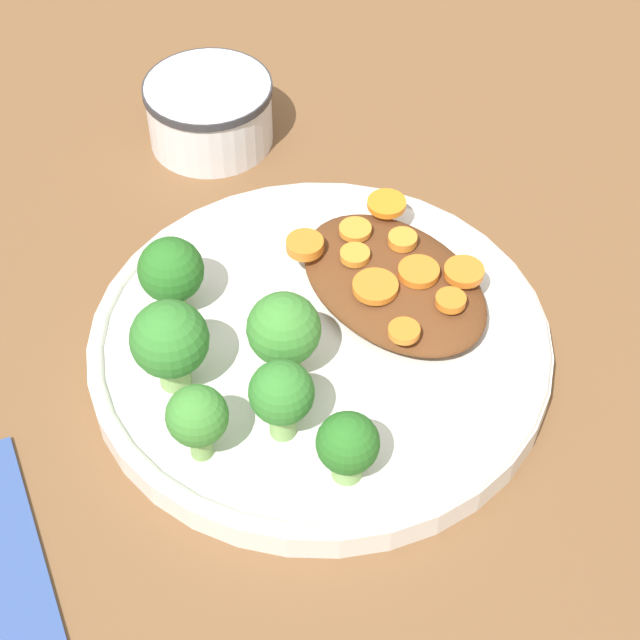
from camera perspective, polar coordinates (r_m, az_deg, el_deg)
The scene contains 20 objects.
ground_plane at distance 0.66m, azimuth 0.00°, elevation -1.95°, with size 4.00×4.00×0.00m, color brown.
plate at distance 0.65m, azimuth 0.00°, elevation -1.25°, with size 0.28×0.28×0.02m.
dip_bowl at distance 0.80m, azimuth -5.92°, elevation 11.12°, with size 0.09×0.09×0.05m.
stew_mound at distance 0.66m, azimuth 4.06°, elevation 1.93°, with size 0.14×0.09×0.02m, color #5B3319.
broccoli_floret_0 at distance 0.60m, azimuth -8.01°, elevation -1.15°, with size 0.04×0.04×0.06m.
broccoli_floret_1 at distance 0.60m, azimuth -1.94°, elevation -0.64°, with size 0.04×0.04×0.06m.
broccoli_floret_2 at distance 0.57m, azimuth -6.56°, elevation -5.22°, with size 0.03×0.03×0.05m.
broccoli_floret_3 at distance 0.64m, azimuth -7.95°, elevation 2.58°, with size 0.04×0.04×0.05m.
broccoli_floret_4 at distance 0.57m, azimuth -2.06°, elevation -4.04°, with size 0.04×0.04×0.05m.
broccoli_floret_5 at distance 0.56m, azimuth 1.49°, elevation -6.71°, with size 0.03×0.03×0.05m.
carrot_slice_0 at distance 0.62m, azimuth 4.51°, elevation -0.59°, with size 0.02×0.02×0.00m, color orange.
carrot_slice_1 at distance 0.65m, azimuth 5.29°, elevation 2.58°, with size 0.03×0.03×0.01m, color orange.
carrot_slice_2 at distance 0.68m, azimuth 1.89°, elevation 4.84°, with size 0.02×0.02×0.00m, color orange.
carrot_slice_3 at distance 0.65m, azimuth 7.69°, elevation 2.57°, with size 0.02×0.02×0.00m, color orange.
carrot_slice_4 at distance 0.64m, azimuth 2.97°, elevation 1.79°, with size 0.03×0.03×0.00m, color orange.
carrot_slice_5 at distance 0.66m, azimuth 1.88°, elevation 3.49°, with size 0.02×0.02×0.00m, color orange.
carrot_slice_6 at distance 0.66m, azimuth -0.82°, elevation 4.03°, with size 0.02×0.02×0.01m, color orange.
carrot_slice_7 at distance 0.64m, azimuth 6.98°, elevation 1.05°, with size 0.02×0.02×0.01m, color orange.
carrot_slice_8 at distance 0.67m, azimuth 4.43°, elevation 4.30°, with size 0.02×0.02×0.01m, color orange.
carrot_slice_9 at distance 0.69m, azimuth 3.57°, elevation 6.21°, with size 0.03×0.03×0.00m, color orange.
Camera 1 is at (0.33, -0.26, 0.51)m, focal length 60.00 mm.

